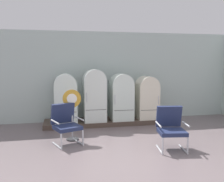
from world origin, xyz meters
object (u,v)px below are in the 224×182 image
refrigerator_2 (121,96)px  sign_stand (72,116)px  armchair_right (171,126)px  refrigerator_0 (66,97)px  refrigerator_1 (94,94)px  armchair_left (66,122)px  refrigerator_3 (147,96)px

refrigerator_2 → sign_stand: size_ratio=1.13×
sign_stand → armchair_right: bearing=-26.8°
refrigerator_0 → armchair_right: size_ratio=1.53×
refrigerator_2 → refrigerator_1: bearing=179.7°
sign_stand → refrigerator_1: bearing=61.5°
refrigerator_0 → armchair_left: (-0.03, -1.64, -0.41)m
refrigerator_3 → armchair_left: refrigerator_3 is taller
refrigerator_1 → refrigerator_2: 0.88m
refrigerator_1 → armchair_left: size_ratio=1.66×
refrigerator_0 → refrigerator_3: refrigerator_0 is taller
refrigerator_3 → refrigerator_2: bearing=179.0°
refrigerator_1 → armchair_right: refrigerator_1 is taller
refrigerator_0 → armchair_left: refrigerator_0 is taller
refrigerator_0 → sign_stand: 1.43m
refrigerator_2 → armchair_right: size_ratio=1.51×
armchair_left → sign_stand: bearing=55.0°
refrigerator_0 → refrigerator_1: refrigerator_1 is taller
refrigerator_1 → refrigerator_2: refrigerator_1 is taller
refrigerator_2 → armchair_left: refrigerator_2 is taller
refrigerator_2 → armchair_right: 2.61m
refrigerator_0 → refrigerator_1: size_ratio=0.92×
refrigerator_1 → armchair_left: (-0.94, -1.65, -0.48)m
refrigerator_2 → armchair_left: (-1.82, -1.65, -0.40)m
sign_stand → refrigerator_0: bearing=95.6°
refrigerator_3 → armchair_left: bearing=-148.7°
armchair_left → sign_stand: 0.32m
refrigerator_0 → sign_stand: refrigerator_0 is taller
refrigerator_3 → sign_stand: bearing=-151.1°
refrigerator_2 → refrigerator_3: size_ratio=1.07×
refrigerator_1 → refrigerator_3: size_ratio=1.17×
refrigerator_2 → armchair_left: bearing=-137.8°
refrigerator_1 → sign_stand: refrigerator_1 is taller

